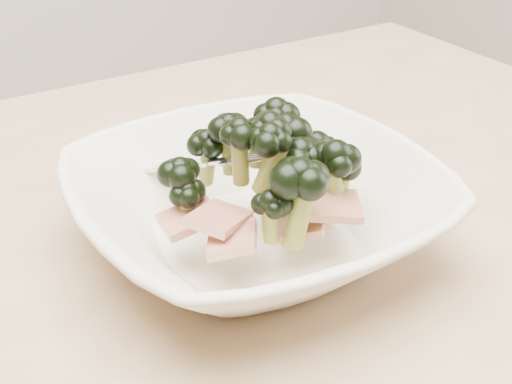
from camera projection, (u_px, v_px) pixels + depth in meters
dining_table at (156, 361)px, 0.60m from camera, size 1.20×0.80×0.75m
broccoli_dish at (258, 202)px, 0.56m from camera, size 0.29×0.29×0.12m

